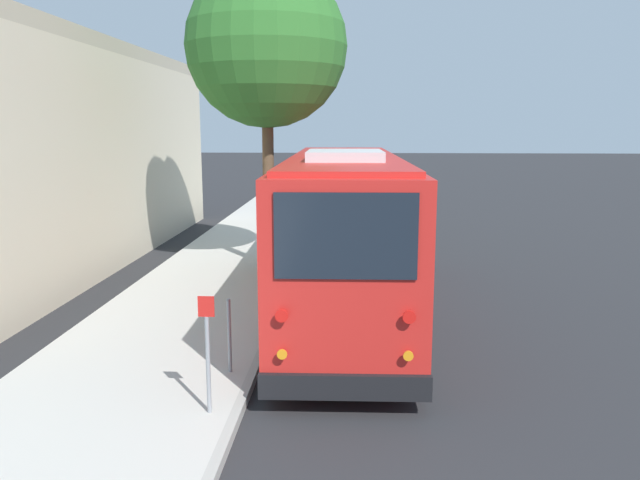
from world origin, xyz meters
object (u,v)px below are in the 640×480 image
(parked_sedan_navy, at_px, (346,209))
(parked_sedan_gray, at_px, (347,185))
(street_tree, at_px, (267,36))
(parked_sedan_silver, at_px, (344,194))
(sign_post_near, at_px, (208,353))
(sign_post_far, at_px, (229,336))
(shuttle_bus, at_px, (344,225))

(parked_sedan_navy, bearing_deg, parked_sedan_gray, -1.00)
(parked_sedan_navy, relative_size, street_tree, 0.53)
(parked_sedan_silver, relative_size, sign_post_near, 2.66)
(sign_post_far, bearing_deg, sign_post_near, -180.00)
(parked_sedan_silver, bearing_deg, street_tree, 176.32)
(parked_sedan_gray, relative_size, sign_post_near, 2.74)
(street_tree, height_order, sign_post_near, street_tree)
(sign_post_near, bearing_deg, sign_post_far, 0.00)
(shuttle_bus, bearing_deg, sign_post_near, 160.74)
(shuttle_bus, relative_size, parked_sedan_silver, 2.38)
(shuttle_bus, relative_size, sign_post_far, 8.68)
(parked_sedan_gray, distance_m, sign_post_near, 28.91)
(parked_sedan_silver, height_order, sign_post_near, sign_post_near)
(parked_sedan_gray, bearing_deg, parked_sedan_navy, -175.06)
(parked_sedan_navy, distance_m, parked_sedan_gray, 11.06)
(street_tree, bearing_deg, parked_sedan_silver, -7.46)
(parked_sedan_silver, bearing_deg, parked_sedan_gray, 3.30)
(parked_sedan_silver, distance_m, street_tree, 15.44)
(shuttle_bus, relative_size, parked_sedan_navy, 2.25)
(shuttle_bus, xyz_separation_m, street_tree, (3.88, 2.14, 4.44))
(parked_sedan_navy, xyz_separation_m, parked_sedan_silver, (5.61, 0.17, 0.02))
(street_tree, distance_m, sign_post_far, 9.60)
(parked_sedan_silver, relative_size, parked_sedan_gray, 0.97)
(parked_sedan_gray, bearing_deg, sign_post_far, -178.84)
(street_tree, height_order, sign_post_far, street_tree)
(shuttle_bus, relative_size, street_tree, 1.20)
(parked_sedan_silver, bearing_deg, parked_sedan_navy, -174.50)
(parked_sedan_silver, bearing_deg, sign_post_far, 179.98)
(shuttle_bus, height_order, parked_sedan_gray, shuttle_bus)
(street_tree, bearing_deg, sign_post_near, -177.50)
(shuttle_bus, distance_m, sign_post_near, 5.68)
(parked_sedan_silver, relative_size, sign_post_far, 3.65)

